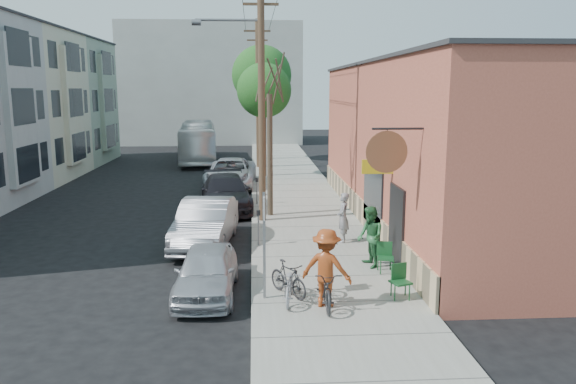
{
  "coord_description": "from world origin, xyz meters",
  "views": [
    {
      "loc": [
        2.1,
        -17.5,
        5.5
      ],
      "look_at": [
        3.45,
        4.26,
        1.5
      ],
      "focal_mm": 35.0,
      "sensor_mm": 36.0,
      "label": 1
    }
  ],
  "objects": [
    {
      "name": "car_0",
      "position": [
        0.8,
        -2.93,
        0.67
      ],
      "size": [
        1.67,
        3.94,
        1.33
      ],
      "primitive_type": "imported",
      "rotation": [
        0.0,
        0.0,
        -0.02
      ],
      "color": "#B4B5BC",
      "rests_on": "ground"
    },
    {
      "name": "car_2",
      "position": [
        0.8,
        8.04,
        0.79
      ],
      "size": [
        2.73,
        5.65,
        1.58
      ],
      "primitive_type": "imported",
      "rotation": [
        0.0,
        0.0,
        0.1
      ],
      "color": "black",
      "rests_on": "ground"
    },
    {
      "name": "cyclist_bike",
      "position": [
        3.87,
        -4.25,
        0.64
      ],
      "size": [
        0.68,
        1.87,
        0.98
      ],
      "primitive_type": "imported",
      "rotation": [
        0.0,
        0.0,
        -0.02
      ],
      "color": "black",
      "rests_on": "sidewalk"
    },
    {
      "name": "tree_leafy_far",
      "position": [
        2.8,
        26.18,
        6.55
      ],
      "size": [
        4.55,
        4.55,
        8.68
      ],
      "color": "#44392C",
      "rests_on": "sidewalk"
    },
    {
      "name": "bus",
      "position": [
        -2.15,
        26.07,
        1.52
      ],
      "size": [
        3.42,
        11.08,
        3.04
      ],
      "primitive_type": "imported",
      "rotation": [
        0.0,
        0.0,
        0.08
      ],
      "color": "white",
      "rests_on": "ground"
    },
    {
      "name": "patron_grey",
      "position": [
        5.24,
        1.67,
        1.04
      ],
      "size": [
        0.51,
        0.7,
        1.77
      ],
      "primitive_type": "imported",
      "rotation": [
        0.0,
        0.0,
        -1.71
      ],
      "color": "gray",
      "rests_on": "sidewalk"
    },
    {
      "name": "utility_pole_near",
      "position": [
        2.39,
        5.23,
        5.41
      ],
      "size": [
        3.57,
        0.28,
        10.0
      ],
      "color": "#503A28",
      "rests_on": "sidewalk"
    },
    {
      "name": "parking_meter_far",
      "position": [
        2.25,
        8.6,
        0.98
      ],
      "size": [
        0.14,
        0.14,
        1.24
      ],
      "color": "slate",
      "rests_on": "sidewalk"
    },
    {
      "name": "patio_chair_a",
      "position": [
        5.98,
        -1.74,
        0.59
      ],
      "size": [
        0.6,
        0.6,
        0.88
      ],
      "primitive_type": null,
      "rotation": [
        0.0,
        0.0,
        -0.23
      ],
      "color": "#144721",
      "rests_on": "sidewalk"
    },
    {
      "name": "parked_bike_a",
      "position": [
        2.97,
        -3.46,
        0.61
      ],
      "size": [
        1.19,
        1.51,
        0.92
      ],
      "primitive_type": "imported",
      "rotation": [
        0.0,
        0.0,
        0.58
      ],
      "color": "black",
      "rests_on": "sidewalk"
    },
    {
      "name": "sign_post",
      "position": [
        2.35,
        -3.61,
        1.83
      ],
      "size": [
        0.07,
        0.45,
        2.8
      ],
      "color": "slate",
      "rests_on": "sidewalk"
    },
    {
      "name": "cyclist",
      "position": [
        3.87,
        -4.25,
        1.14
      ],
      "size": [
        1.47,
        1.2,
        1.98
      ],
      "primitive_type": "imported",
      "rotation": [
        0.0,
        0.0,
        2.71
      ],
      "color": "#8B3614",
      "rests_on": "sidewalk"
    },
    {
      "name": "car_3",
      "position": [
        0.8,
        14.18,
        0.81
      ],
      "size": [
        2.95,
        5.94,
        1.62
      ],
      "primitive_type": "imported",
      "rotation": [
        0.0,
        0.0,
        -0.05
      ],
      "color": "#B1B3BA",
      "rests_on": "ground"
    },
    {
      "name": "sidewalk",
      "position": [
        4.25,
        11.0,
        0.07
      ],
      "size": [
        4.5,
        58.0,
        0.15
      ],
      "primitive_type": "cube",
      "color": "gray",
      "rests_on": "ground"
    },
    {
      "name": "end_cap_building",
      "position": [
        -2.0,
        42.0,
        6.0
      ],
      "size": [
        18.0,
        8.0,
        12.0
      ],
      "primitive_type": "cube",
      "color": "#A6A7A2",
      "rests_on": "ground"
    },
    {
      "name": "car_1",
      "position": [
        0.38,
        2.01,
        0.82
      ],
      "size": [
        2.19,
        5.11,
        1.64
      ],
      "primitive_type": "imported",
      "rotation": [
        0.0,
        0.0,
        -0.09
      ],
      "color": "gray",
      "rests_on": "ground"
    },
    {
      "name": "patron_green",
      "position": [
        5.61,
        -1.19,
        1.09
      ],
      "size": [
        0.85,
        1.01,
        1.87
      ],
      "primitive_type": "imported",
      "rotation": [
        0.0,
        0.0,
        -1.41
      ],
      "color": "#296738",
      "rests_on": "sidewalk"
    },
    {
      "name": "tree_bare",
      "position": [
        2.8,
        6.22,
        2.73
      ],
      "size": [
        0.24,
        0.24,
        5.16
      ],
      "color": "#44392C",
      "rests_on": "sidewalk"
    },
    {
      "name": "utility_pole_far",
      "position": [
        2.45,
        21.53,
        5.34
      ],
      "size": [
        1.8,
        0.28,
        10.0
      ],
      "color": "#503A28",
      "rests_on": "sidewalk"
    },
    {
      "name": "parking_meter_near",
      "position": [
        2.25,
        1.42,
        0.98
      ],
      "size": [
        0.14,
        0.14,
        1.24
      ],
      "color": "slate",
      "rests_on": "sidewalk"
    },
    {
      "name": "patio_chair_b",
      "position": [
        5.86,
        -3.85,
        0.59
      ],
      "size": [
        0.64,
        0.64,
        0.88
      ],
      "primitive_type": null,
      "rotation": [
        0.0,
        0.0,
        0.35
      ],
      "color": "#144721",
      "rests_on": "sidewalk"
    },
    {
      "name": "ground",
      "position": [
        0.0,
        0.0,
        0.0
      ],
      "size": [
        120.0,
        120.0,
        0.0
      ],
      "primitive_type": "plane",
      "color": "black"
    },
    {
      "name": "tree_leafy_mid",
      "position": [
        2.8,
        17.44,
        5.41
      ],
      "size": [
        3.35,
        3.35,
        6.96
      ],
      "color": "#44392C",
      "rests_on": "sidewalk"
    },
    {
      "name": "parked_bike_b",
      "position": [
        2.99,
        -3.88,
        0.59
      ],
      "size": [
        0.81,
        1.74,
        0.88
      ],
      "primitive_type": "imported",
      "rotation": [
        0.0,
        0.0,
        -0.14
      ],
      "color": "gray",
      "rests_on": "sidewalk"
    },
    {
      "name": "cafe_building",
      "position": [
        8.99,
        4.99,
        3.3
      ],
      "size": [
        6.6,
        20.2,
        6.61
      ],
      "color": "#AA523F",
      "rests_on": "ground"
    }
  ]
}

